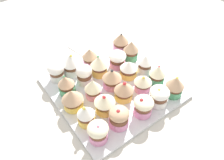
# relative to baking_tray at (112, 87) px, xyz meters

# --- Properties ---
(ground_plane) EXTENTS (1.80, 1.80, 0.03)m
(ground_plane) POSITION_rel_baking_tray_xyz_m (0.00, 0.00, -0.02)
(ground_plane) COLOR beige
(baking_tray) EXTENTS (0.39, 0.39, 0.01)m
(baking_tray) POSITION_rel_baking_tray_xyz_m (0.00, 0.00, 0.00)
(baking_tray) COLOR silver
(baking_tray) RESTS_ON ground_plane
(cupcake_0) EXTENTS (0.06, 0.06, 0.07)m
(cupcake_0) POSITION_rel_baking_tray_xyz_m (-0.14, -0.13, 0.04)
(cupcake_0) COLOR white
(cupcake_0) RESTS_ON baking_tray
(cupcake_1) EXTENTS (0.05, 0.05, 0.08)m
(cupcake_1) POSITION_rel_baking_tray_xyz_m (-0.06, -0.14, 0.04)
(cupcake_1) COLOR #4C9E6B
(cupcake_1) RESTS_ON baking_tray
(cupcake_2) EXTENTS (0.07, 0.07, 0.07)m
(cupcake_2) POSITION_rel_baking_tray_xyz_m (-0.00, -0.15, 0.04)
(cupcake_2) COLOR #EFC651
(cupcake_2) RESTS_ON baking_tray
(cupcake_3) EXTENTS (0.05, 0.05, 0.08)m
(cupcake_3) POSITION_rel_baking_tray_xyz_m (0.07, -0.15, 0.04)
(cupcake_3) COLOR #EFC651
(cupcake_3) RESTS_ON baking_tray
(cupcake_4) EXTENTS (0.06, 0.06, 0.07)m
(cupcake_4) POSITION_rel_baking_tray_xyz_m (0.14, -0.15, 0.04)
(cupcake_4) COLOR pink
(cupcake_4) RESTS_ON baking_tray
(cupcake_5) EXTENTS (0.06, 0.06, 0.08)m
(cupcake_5) POSITION_rel_baking_tray_xyz_m (-0.14, -0.08, 0.05)
(cupcake_5) COLOR white
(cupcake_5) RESTS_ON baking_tray
(cupcake_6) EXTENTS (0.06, 0.06, 0.07)m
(cupcake_6) POSITION_rel_baking_tray_xyz_m (-0.07, -0.06, 0.04)
(cupcake_6) COLOR white
(cupcake_6) RESTS_ON baking_tray
(cupcake_7) EXTENTS (0.06, 0.06, 0.07)m
(cupcake_7) POSITION_rel_baking_tray_xyz_m (-0.00, -0.08, 0.04)
(cupcake_7) COLOR pink
(cupcake_7) RESTS_ON baking_tray
(cupcake_8) EXTENTS (0.06, 0.06, 0.08)m
(cupcake_8) POSITION_rel_baking_tray_xyz_m (0.07, -0.08, 0.04)
(cupcake_8) COLOR #EFC651
(cupcake_8) RESTS_ON baking_tray
(cupcake_9) EXTENTS (0.06, 0.06, 0.07)m
(cupcake_9) POSITION_rel_baking_tray_xyz_m (0.14, -0.08, 0.04)
(cupcake_9) COLOR pink
(cupcake_9) RESTS_ON baking_tray
(cupcake_10) EXTENTS (0.06, 0.06, 0.08)m
(cupcake_10) POSITION_rel_baking_tray_xyz_m (-0.14, -0.00, 0.05)
(cupcake_10) COLOR pink
(cupcake_10) RESTS_ON baking_tray
(cupcake_11) EXTENTS (0.06, 0.06, 0.08)m
(cupcake_11) POSITION_rel_baking_tray_xyz_m (-0.08, -0.00, 0.05)
(cupcake_11) COLOR #EFC651
(cupcake_11) RESTS_ON baking_tray
(cupcake_12) EXTENTS (0.07, 0.07, 0.08)m
(cupcake_12) POSITION_rel_baking_tray_xyz_m (0.00, 0.00, 0.04)
(cupcake_12) COLOR pink
(cupcake_12) RESTS_ON baking_tray
(cupcake_13) EXTENTS (0.06, 0.06, 0.07)m
(cupcake_13) POSITION_rel_baking_tray_xyz_m (0.06, 0.00, 0.04)
(cupcake_13) COLOR #EFC651
(cupcake_13) RESTS_ON baking_tray
(cupcake_14) EXTENTS (0.06, 0.06, 0.07)m
(cupcake_14) POSITION_rel_baking_tray_xyz_m (0.15, 0.01, 0.04)
(cupcake_14) COLOR pink
(cupcake_14) RESTS_ON baking_tray
(cupcake_15) EXTENTS (0.06, 0.06, 0.06)m
(cupcake_15) POSITION_rel_baking_tray_xyz_m (-0.07, 0.08, 0.04)
(cupcake_15) COLOR pink
(cupcake_15) RESTS_ON baking_tray
(cupcake_16) EXTENTS (0.06, 0.06, 0.07)m
(cupcake_16) POSITION_rel_baking_tray_xyz_m (-0.01, 0.08, 0.04)
(cupcake_16) COLOR #EFC651
(cupcake_16) RESTS_ON baking_tray
(cupcake_17) EXTENTS (0.06, 0.06, 0.07)m
(cupcake_17) POSITION_rel_baking_tray_xyz_m (0.07, 0.07, 0.04)
(cupcake_17) COLOR pink
(cupcake_17) RESTS_ON baking_tray
(cupcake_18) EXTENTS (0.06, 0.06, 0.07)m
(cupcake_18) POSITION_rel_baking_tray_xyz_m (0.15, 0.07, 0.04)
(cupcake_18) COLOR white
(cupcake_18) RESTS_ON baking_tray
(cupcake_19) EXTENTS (0.06, 0.06, 0.08)m
(cupcake_19) POSITION_rel_baking_tray_xyz_m (-0.14, 0.15, 0.05)
(cupcake_19) COLOR pink
(cupcake_19) RESTS_ON baking_tray
(cupcake_20) EXTENTS (0.06, 0.06, 0.08)m
(cupcake_20) POSITION_rel_baking_tray_xyz_m (-0.08, 0.15, 0.05)
(cupcake_20) COLOR #4C9E6B
(cupcake_20) RESTS_ON baking_tray
(cupcake_21) EXTENTS (0.05, 0.05, 0.07)m
(cupcake_21) POSITION_rel_baking_tray_xyz_m (0.01, 0.14, 0.04)
(cupcake_21) COLOR white
(cupcake_21) RESTS_ON baking_tray
(cupcake_22) EXTENTS (0.06, 0.06, 0.07)m
(cupcake_22) POSITION_rel_baking_tray_xyz_m (0.07, 0.14, 0.04)
(cupcake_22) COLOR #4C9E6B
(cupcake_22) RESTS_ON baking_tray
(cupcake_23) EXTENTS (0.06, 0.06, 0.08)m
(cupcake_23) POSITION_rel_baking_tray_xyz_m (0.15, 0.14, 0.05)
(cupcake_23) COLOR #4C9E6B
(cupcake_23) RESTS_ON baking_tray
(napkin) EXTENTS (0.13, 0.14, 0.01)m
(napkin) POSITION_rel_baking_tray_xyz_m (-0.27, 0.06, -0.00)
(napkin) COLOR white
(napkin) RESTS_ON ground_plane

